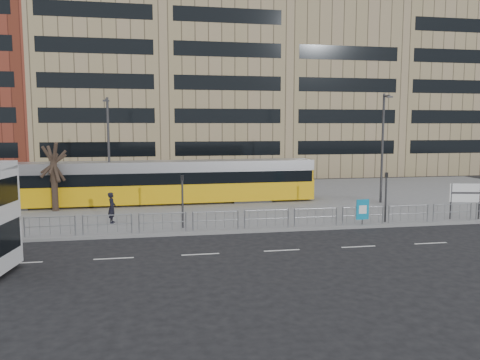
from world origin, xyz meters
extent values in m
plane|color=black|center=(0.00, 0.00, 0.00)|extent=(120.00, 120.00, 0.00)
cube|color=slate|center=(0.00, 12.00, 0.07)|extent=(64.00, 24.00, 0.15)
cube|color=gray|center=(0.00, 0.05, 0.07)|extent=(64.00, 0.25, 0.17)
cube|color=#988362|center=(-10.00, 34.00, 11.00)|extent=(14.00, 16.00, 22.00)
cube|color=#988362|center=(4.00, 34.00, 12.00)|extent=(14.00, 16.00, 24.00)
cube|color=#988362|center=(18.00, 34.00, 10.50)|extent=(14.00, 16.00, 21.00)
cube|color=#38383D|center=(18.00, 34.00, 21.60)|extent=(14.40, 16.40, 1.20)
cube|color=#988362|center=(32.00, 34.00, 11.50)|extent=(14.00, 16.00, 23.00)
cylinder|color=gray|center=(2.00, 0.50, 1.20)|extent=(32.00, 0.05, 0.05)
cylinder|color=gray|center=(2.00, 0.50, 0.70)|extent=(32.00, 0.04, 0.04)
cube|color=white|center=(1.00, -4.00, 0.01)|extent=(62.00, 0.12, 0.01)
cube|color=#E4A90C|center=(-5.60, 10.36, 1.09)|extent=(27.78, 3.30, 1.58)
cube|color=black|center=(-5.60, 10.36, 2.18)|extent=(27.39, 3.33, 0.89)
cube|color=#9D9CA1|center=(-5.60, 10.36, 3.02)|extent=(27.78, 3.09, 0.79)
cube|color=#E4A90C|center=(7.66, 10.69, 1.73)|extent=(1.24, 2.26, 2.57)
cylinder|color=#2D2D30|center=(-5.60, 10.36, 1.83)|extent=(2.42, 2.42, 2.97)
cube|color=#2D2D30|center=(3.31, 10.58, 0.40)|extent=(3.03, 2.56, 0.50)
cube|color=#2D2D30|center=(-14.51, 10.15, 0.40)|extent=(3.03, 2.56, 0.50)
cylinder|color=#2D2D30|center=(14.51, 0.99, 1.29)|extent=(0.10, 0.10, 2.29)
cylinder|color=#2D2D30|center=(16.26, 0.61, 1.29)|extent=(0.10, 0.10, 2.29)
cube|color=white|center=(15.38, 0.80, 1.84)|extent=(1.96, 0.50, 1.19)
cylinder|color=#2D2D30|center=(8.22, 0.40, 0.56)|extent=(0.06, 0.06, 0.82)
cube|color=#0C7FAE|center=(8.22, 0.40, 1.07)|extent=(0.82, 0.12, 1.22)
cube|color=white|center=(8.22, 0.36, 1.07)|extent=(0.51, 0.05, 0.51)
imported|color=black|center=(-6.72, 3.50, 1.10)|extent=(0.51, 0.73, 1.90)
cylinder|color=#2D2D30|center=(-2.53, 1.32, 1.65)|extent=(0.12, 0.12, 3.00)
imported|color=#2D2D30|center=(-2.53, 1.32, 2.75)|extent=(0.17, 0.21, 1.00)
cylinder|color=#2D2D30|center=(9.92, 0.82, 1.65)|extent=(0.12, 0.12, 3.00)
imported|color=#2D2D30|center=(9.92, 0.82, 2.75)|extent=(0.17, 0.21, 1.00)
cylinder|color=#2D2D30|center=(-7.44, 10.23, 4.16)|extent=(0.18, 0.18, 8.03)
cylinder|color=#2D2D30|center=(-7.44, 9.83, 7.98)|extent=(0.14, 0.90, 0.14)
cube|color=#2D2D30|center=(-7.44, 9.38, 7.88)|extent=(0.45, 0.20, 0.12)
cylinder|color=#2D2D30|center=(13.18, 7.84, 4.34)|extent=(0.18, 0.18, 8.38)
cylinder|color=#2D2D30|center=(13.18, 7.44, 8.33)|extent=(0.14, 0.90, 0.14)
cube|color=#2D2D30|center=(13.18, 6.99, 8.23)|extent=(0.45, 0.20, 0.12)
cylinder|color=black|center=(-11.02, 8.47, 1.91)|extent=(0.44, 0.44, 3.52)
camera|label=1|loc=(-3.97, -25.66, 6.05)|focal=35.00mm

